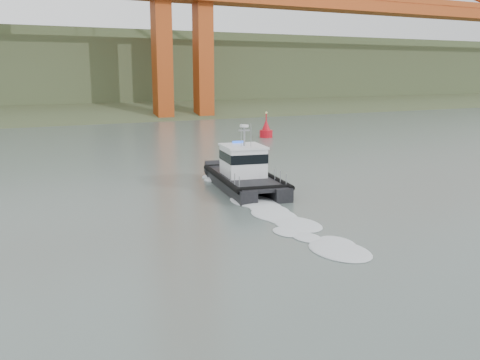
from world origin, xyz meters
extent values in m
plane|color=#54645D|center=(0.00, 0.00, 0.00)|extent=(400.00, 400.00, 0.00)
cube|color=#3B4E2C|center=(0.00, 92.00, 0.00)|extent=(500.00, 44.72, 16.25)
cube|color=#3B4E2C|center=(0.00, 120.00, 6.00)|extent=(500.00, 70.00, 18.00)
cube|color=#3B4E2C|center=(0.00, 145.00, 11.00)|extent=(500.00, 60.00, 16.00)
cube|color=black|center=(2.40, 16.27, 0.39)|extent=(3.07, 10.18, 1.11)
cube|color=black|center=(4.85, 15.81, 0.39)|extent=(3.07, 10.18, 1.11)
cube|color=black|center=(3.54, 15.59, 0.83)|extent=(5.25, 9.28, 0.23)
cube|color=white|center=(3.71, 16.49, 2.00)|extent=(3.33, 3.77, 2.12)
cube|color=black|center=(3.71, 16.49, 2.38)|extent=(3.40, 3.84, 0.69)
cube|color=white|center=(3.71, 16.49, 3.13)|extent=(3.55, 3.99, 0.15)
cylinder|color=gray|center=(3.66, 16.22, 3.89)|extent=(0.15, 0.15, 1.66)
cylinder|color=white|center=(3.66, 16.22, 4.67)|extent=(0.64, 0.64, 0.17)
cylinder|color=red|center=(21.02, 42.93, 0.38)|extent=(1.72, 1.72, 1.15)
cone|color=red|center=(21.02, 42.93, 1.53)|extent=(1.34, 1.34, 1.72)
cylinder|color=red|center=(21.02, 42.93, 2.68)|extent=(0.15, 0.15, 0.96)
sphere|color=#E5D87F|center=(21.02, 42.93, 3.25)|extent=(0.29, 0.29, 0.29)
camera|label=1|loc=(-14.55, -18.34, 8.56)|focal=40.00mm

